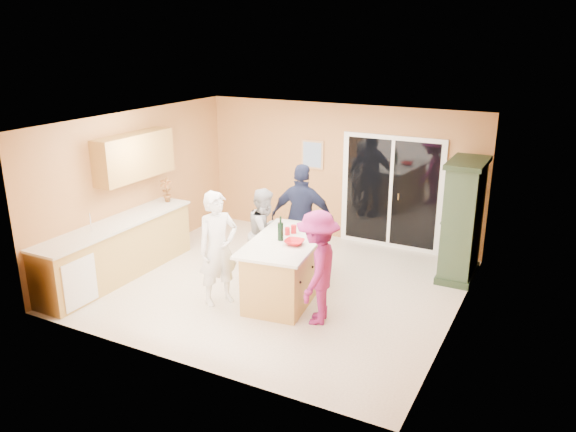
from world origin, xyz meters
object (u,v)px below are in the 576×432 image
at_px(kitchen_island, 286,271).
at_px(green_hutch, 463,222).
at_px(woman_white, 218,249).
at_px(woman_grey, 265,234).
at_px(woman_magenta, 318,268).
at_px(woman_navy, 302,218).

distance_m(kitchen_island, green_hutch, 2.98).
relative_size(woman_white, woman_grey, 1.14).
bearing_deg(woman_grey, woman_white, 168.28).
distance_m(kitchen_island, woman_grey, 0.90).
bearing_deg(green_hutch, woman_white, -138.87).
distance_m(green_hutch, woman_white, 3.93).
bearing_deg(kitchen_island, woman_magenta, -39.03).
xyz_separation_m(woman_navy, woman_magenta, (0.96, -1.51, -0.11)).
xyz_separation_m(green_hutch, woman_grey, (-2.81, -1.46, -0.20)).
height_order(kitchen_island, woman_white, woman_white).
bearing_deg(green_hutch, kitchen_island, -137.13).
height_order(green_hutch, woman_navy, green_hutch).
relative_size(woman_white, woman_navy, 0.94).
bearing_deg(green_hutch, woman_magenta, -120.54).
relative_size(kitchen_island, green_hutch, 0.97).
distance_m(woman_white, woman_magenta, 1.53).
xyz_separation_m(kitchen_island, woman_magenta, (0.72, -0.44, 0.36)).
bearing_deg(woman_grey, woman_navy, -41.40).
distance_m(woman_white, woman_grey, 1.13).
xyz_separation_m(woman_white, woman_navy, (0.56, 1.65, 0.06)).
height_order(woman_white, woman_navy, woman_navy).
height_order(woman_white, woman_grey, woman_white).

